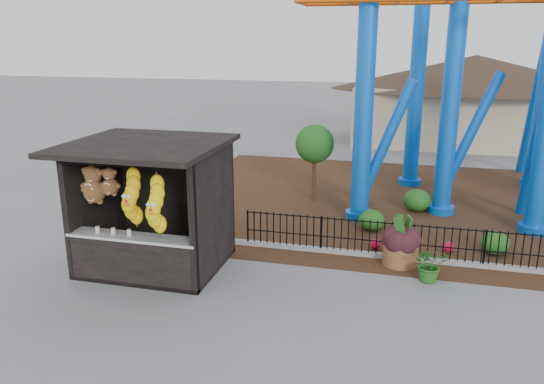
% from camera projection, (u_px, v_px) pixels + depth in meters
% --- Properties ---
extents(ground, '(120.00, 120.00, 0.00)m').
position_uv_depth(ground, '(261.00, 301.00, 11.32)').
color(ground, slate).
rests_on(ground, ground).
extents(mulch_bed, '(18.00, 12.00, 0.02)m').
position_uv_depth(mulch_bed, '(439.00, 205.00, 17.80)').
color(mulch_bed, '#331E11').
rests_on(mulch_bed, ground).
extents(curb, '(18.00, 0.18, 0.12)m').
position_uv_depth(curb, '(448.00, 262.00, 13.14)').
color(curb, gray).
rests_on(curb, ground).
extents(prize_booth, '(3.50, 3.40, 3.12)m').
position_uv_depth(prize_booth, '(148.00, 209.00, 12.46)').
color(prize_booth, black).
rests_on(prize_booth, ground).
extents(picket_fence, '(12.20, 0.06, 1.00)m').
position_uv_depth(picket_fence, '(489.00, 249.00, 12.80)').
color(picket_fence, black).
rests_on(picket_fence, ground).
extents(roller_coaster, '(11.00, 6.37, 10.82)m').
position_uv_depth(roller_coaster, '(496.00, 3.00, 15.96)').
color(roller_coaster, blue).
rests_on(roller_coaster, ground).
extents(terracotta_planter, '(1.10, 1.10, 0.55)m').
position_uv_depth(terracotta_planter, '(400.00, 254.00, 13.08)').
color(terracotta_planter, brown).
rests_on(terracotta_planter, ground).
extents(planter_foliage, '(0.70, 0.70, 0.64)m').
position_uv_depth(planter_foliage, '(402.00, 232.00, 12.91)').
color(planter_foliage, black).
rests_on(planter_foliage, terracotta_planter).
extents(potted_plant, '(0.92, 0.86, 0.85)m').
position_uv_depth(potted_plant, '(430.00, 264.00, 12.15)').
color(potted_plant, '#235A1A').
rests_on(potted_plant, ground).
extents(landscaping, '(7.28, 4.27, 0.71)m').
position_uv_depth(landscaping, '(461.00, 221.00, 15.38)').
color(landscaping, '#1E4F17').
rests_on(landscaping, mulch_bed).
extents(pavilion, '(15.00, 15.00, 4.80)m').
position_uv_depth(pavilion, '(474.00, 85.00, 27.63)').
color(pavilion, '#BFAD8C').
rests_on(pavilion, ground).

